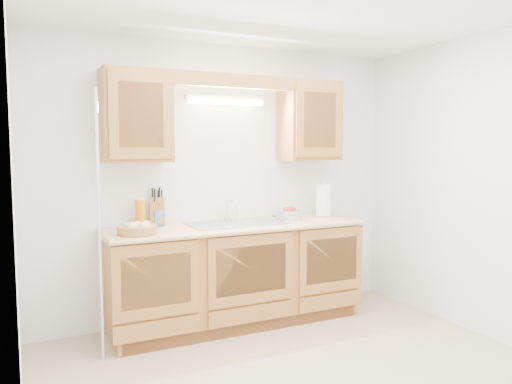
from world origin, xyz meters
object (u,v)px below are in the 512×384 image
knife_block (158,211)px  paper_towel (323,200)px  apple_bowl (289,214)px  fruit_basket (137,228)px

knife_block → paper_towel: 1.60m
knife_block → paper_towel: (1.59, -0.17, 0.04)m
apple_bowl → knife_block: bearing=170.2°
fruit_basket → paper_towel: paper_towel is taller
fruit_basket → knife_block: bearing=53.8°
paper_towel → apple_bowl: (-0.41, -0.03, -0.10)m
knife_block → paper_towel: bearing=14.6°
paper_towel → apple_bowl: bearing=-175.3°
paper_towel → knife_block: bearing=173.9°
knife_block → apple_bowl: 1.20m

